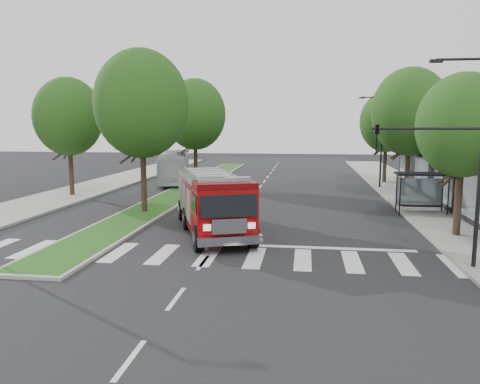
# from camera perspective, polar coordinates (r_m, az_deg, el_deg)

# --- Properties ---
(ground) EXTENTS (140.00, 140.00, 0.00)m
(ground) POSITION_cam_1_polar(r_m,az_deg,el_deg) (22.98, -2.35, -5.77)
(ground) COLOR black
(ground) RESTS_ON ground
(sidewalk_right) EXTENTS (5.00, 80.00, 0.15)m
(sidewalk_right) POSITION_cam_1_polar(r_m,az_deg,el_deg) (33.49, 22.55, -1.85)
(sidewalk_right) COLOR gray
(sidewalk_right) RESTS_ON ground
(sidewalk_left) EXTENTS (5.00, 80.00, 0.15)m
(sidewalk_left) POSITION_cam_1_polar(r_m,az_deg,el_deg) (37.33, -21.86, -0.84)
(sidewalk_left) COLOR gray
(sidewalk_left) RESTS_ON ground
(median) EXTENTS (3.00, 50.00, 0.15)m
(median) POSITION_cam_1_polar(r_m,az_deg,el_deg) (41.54, -6.03, 0.57)
(median) COLOR gray
(median) RESTS_ON ground
(bus_shelter) EXTENTS (3.20, 1.60, 2.61)m
(bus_shelter) POSITION_cam_1_polar(r_m,az_deg,el_deg) (31.12, 21.28, 1.16)
(bus_shelter) COLOR black
(bus_shelter) RESTS_ON ground
(tree_right_near) EXTENTS (4.40, 4.40, 8.05)m
(tree_right_near) POSITION_cam_1_polar(r_m,az_deg,el_deg) (25.07, 25.56, 7.32)
(tree_right_near) COLOR black
(tree_right_near) RESTS_ON ground
(tree_right_mid) EXTENTS (5.60, 5.60, 9.72)m
(tree_right_mid) POSITION_cam_1_polar(r_m,az_deg,el_deg) (36.72, 20.01, 9.17)
(tree_right_mid) COLOR black
(tree_right_mid) RESTS_ON ground
(tree_right_far) EXTENTS (5.00, 5.00, 8.73)m
(tree_right_far) POSITION_cam_1_polar(r_m,az_deg,el_deg) (46.54, 17.43, 8.16)
(tree_right_far) COLOR black
(tree_right_far) RESTS_ON ground
(tree_median_near) EXTENTS (5.80, 5.80, 10.16)m
(tree_median_near) POSITION_cam_1_polar(r_m,az_deg,el_deg) (29.72, -11.93, 10.46)
(tree_median_near) COLOR black
(tree_median_near) RESTS_ON ground
(tree_median_far) EXTENTS (5.60, 5.60, 9.72)m
(tree_median_far) POSITION_cam_1_polar(r_m,az_deg,el_deg) (43.14, -5.51, 9.39)
(tree_median_far) COLOR black
(tree_median_far) RESTS_ON ground
(tree_left_mid) EXTENTS (5.20, 5.20, 9.16)m
(tree_left_mid) POSITION_cam_1_polar(r_m,az_deg,el_deg) (38.44, -20.20, 8.60)
(tree_left_mid) COLOR black
(tree_left_mid) RESTS_ON ground
(streetlight_right_near) EXTENTS (4.08, 0.22, 8.00)m
(streetlight_right_near) POSITION_cam_1_polar(r_m,az_deg,el_deg) (19.28, 24.91, 4.84)
(streetlight_right_near) COLOR black
(streetlight_right_near) RESTS_ON ground
(streetlight_right_far) EXTENTS (2.11, 0.20, 8.00)m
(streetlight_right_far) POSITION_cam_1_polar(r_m,az_deg,el_deg) (42.42, 16.68, 6.39)
(streetlight_right_far) COLOR black
(streetlight_right_far) RESTS_ON ground
(fire_engine) EXTENTS (5.85, 9.66, 3.22)m
(fire_engine) POSITION_cam_1_polar(r_m,az_deg,el_deg) (24.24, -3.36, -1.32)
(fire_engine) COLOR #520405
(fire_engine) RESTS_ON ground
(city_bus) EXTENTS (4.98, 11.16, 3.03)m
(city_bus) POSITION_cam_1_polar(r_m,az_deg,el_deg) (45.58, -7.98, 3.02)
(city_bus) COLOR #B6B6BA
(city_bus) RESTS_ON ground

